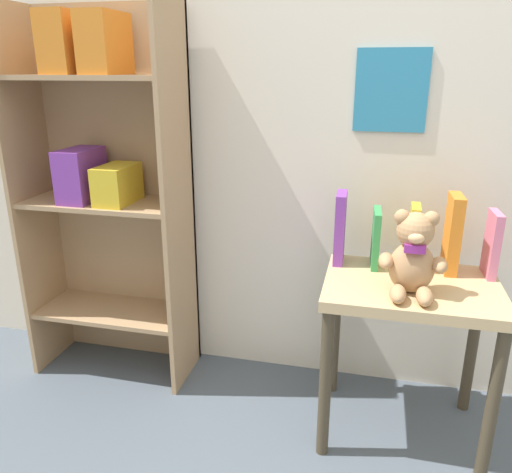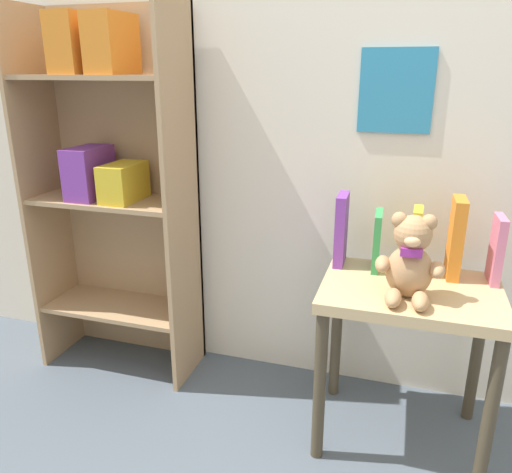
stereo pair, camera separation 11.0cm
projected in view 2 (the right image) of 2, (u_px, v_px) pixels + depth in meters
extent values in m
cube|color=silver|center=(372.00, 62.00, 1.73)|extent=(4.80, 0.06, 2.50)
cube|color=teal|center=(396.00, 91.00, 1.70)|extent=(0.25, 0.01, 0.28)
cube|color=tan|center=(45.00, 195.00, 2.07)|extent=(0.02, 0.29, 1.46)
cube|color=tan|center=(182.00, 206.00, 1.90)|extent=(0.02, 0.29, 1.46)
cube|color=tan|center=(129.00, 192.00, 2.11)|extent=(0.64, 0.02, 1.46)
cube|color=tan|center=(121.00, 306.00, 2.14)|extent=(0.61, 0.27, 0.02)
cube|color=tan|center=(111.00, 200.00, 1.99)|extent=(0.61, 0.27, 0.02)
cube|color=tan|center=(99.00, 77.00, 1.84)|extent=(0.61, 0.27, 0.02)
cube|color=orange|center=(75.00, 44.00, 1.81)|extent=(0.12, 0.20, 0.21)
cube|color=orange|center=(112.00, 44.00, 1.77)|extent=(0.12, 0.20, 0.21)
cube|color=purple|center=(89.00, 173.00, 1.96)|extent=(0.12, 0.20, 0.20)
cube|color=gold|center=(124.00, 182.00, 1.93)|extent=(0.12, 0.20, 0.14)
cube|color=tan|center=(411.00, 292.00, 1.59)|extent=(0.56, 0.42, 0.04)
cylinder|color=#453A29|center=(320.00, 387.00, 1.59)|extent=(0.04, 0.04, 0.53)
cylinder|color=#453A29|center=(489.00, 418.00, 1.45)|extent=(0.04, 0.04, 0.53)
cylinder|color=#453A29|center=(336.00, 333.00, 1.91)|extent=(0.04, 0.04, 0.53)
cylinder|color=#453A29|center=(477.00, 354.00, 1.77)|extent=(0.04, 0.04, 0.53)
ellipsoid|color=tan|center=(409.00, 271.00, 1.50)|extent=(0.14, 0.11, 0.16)
sphere|color=tan|center=(413.00, 234.00, 1.46)|extent=(0.11, 0.11, 0.11)
sphere|color=tan|center=(399.00, 220.00, 1.46)|extent=(0.05, 0.05, 0.05)
sphere|color=tan|center=(429.00, 222.00, 1.44)|extent=(0.05, 0.05, 0.05)
ellipsoid|color=#F4BB82|center=(412.00, 241.00, 1.42)|extent=(0.05, 0.03, 0.03)
ellipsoid|color=tan|center=(383.00, 264.00, 1.50)|extent=(0.05, 0.09, 0.05)
ellipsoid|color=tan|center=(437.00, 270.00, 1.46)|extent=(0.05, 0.09, 0.05)
ellipsoid|color=tan|center=(393.00, 298.00, 1.46)|extent=(0.05, 0.10, 0.05)
ellipsoid|color=tan|center=(420.00, 301.00, 1.43)|extent=(0.05, 0.10, 0.05)
cube|color=#992D93|center=(411.00, 252.00, 1.43)|extent=(0.06, 0.02, 0.02)
cube|color=purple|center=(341.00, 229.00, 1.74)|extent=(0.04, 0.12, 0.25)
cube|color=#33934C|center=(377.00, 241.00, 1.71)|extent=(0.03, 0.14, 0.20)
cube|color=gold|center=(415.00, 241.00, 1.67)|extent=(0.03, 0.11, 0.22)
cube|color=orange|center=(456.00, 238.00, 1.63)|extent=(0.04, 0.13, 0.27)
cube|color=#D17093|center=(497.00, 250.00, 1.59)|extent=(0.03, 0.12, 0.22)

